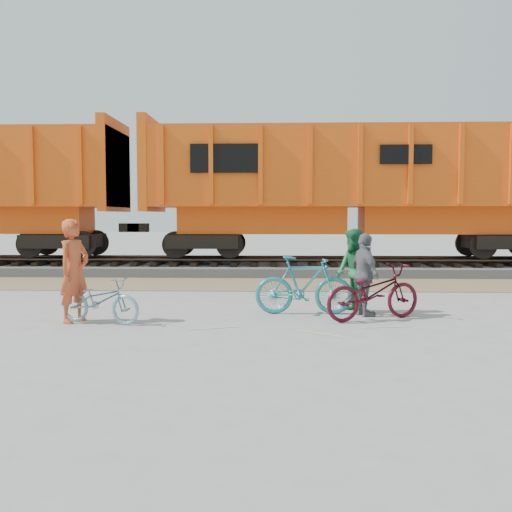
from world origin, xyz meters
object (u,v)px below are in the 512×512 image
object	(u,v)px
bicycle_blue	(100,300)
person_woman	(365,275)
person_solo	(74,271)
person_man	(354,271)
bicycle_teal	(304,285)
hopper_car_center	(353,184)
bicycle_maroon	(373,292)

from	to	relation	value
bicycle_blue	person_woman	size ratio (longest dim) A/B	0.99
person_solo	person_man	bearing A→B (deg)	-54.42
person_woman	person_solo	bearing A→B (deg)	78.37
bicycle_teal	person_man	size ratio (longest dim) A/B	1.13
person_solo	person_man	xyz separation A→B (m)	(5.22, 1.18, -0.10)
person_solo	person_woman	xyz separation A→B (m)	(5.39, 0.81, -0.14)
person_solo	hopper_car_center	bearing A→B (deg)	-11.23
hopper_car_center	person_solo	distance (m)	11.40
hopper_car_center	person_solo	world-z (taller)	hopper_car_center
bicycle_teal	person_solo	bearing A→B (deg)	103.53
bicycle_maroon	person_man	distance (m)	0.87
person_man	person_woman	distance (m)	0.40
bicycle_teal	person_solo	size ratio (longest dim) A/B	1.02
bicycle_blue	person_man	world-z (taller)	person_man
bicycle_blue	person_man	size ratio (longest dim) A/B	0.95
person_woman	bicycle_blue	bearing A→B (deg)	80.37
bicycle_maroon	person_woman	xyz separation A→B (m)	(-0.10, 0.40, 0.28)
bicycle_blue	hopper_car_center	bearing A→B (deg)	-14.59
bicycle_blue	person_solo	world-z (taller)	person_solo
hopper_car_center	person_man	xyz separation A→B (m)	(-1.06, -8.11, -2.16)
bicycle_maroon	person_solo	xyz separation A→B (m)	(-5.49, -0.41, 0.42)
bicycle_maroon	person_man	bearing A→B (deg)	-6.25
person_solo	bicycle_maroon	bearing A→B (deg)	-62.86
hopper_car_center	bicycle_teal	distance (m)	8.90
bicycle_teal	hopper_car_center	bearing A→B (deg)	-13.45
hopper_car_center	person_woman	bearing A→B (deg)	-96.04
bicycle_maroon	person_man	xyz separation A→B (m)	(-0.26, 0.77, 0.32)
bicycle_maroon	hopper_car_center	bearing A→B (deg)	-30.25
hopper_car_center	bicycle_blue	bearing A→B (deg)	-121.63
person_man	person_woman	world-z (taller)	person_man
person_man	person_woman	size ratio (longest dim) A/B	1.05
hopper_car_center	person_woman	distance (m)	8.80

